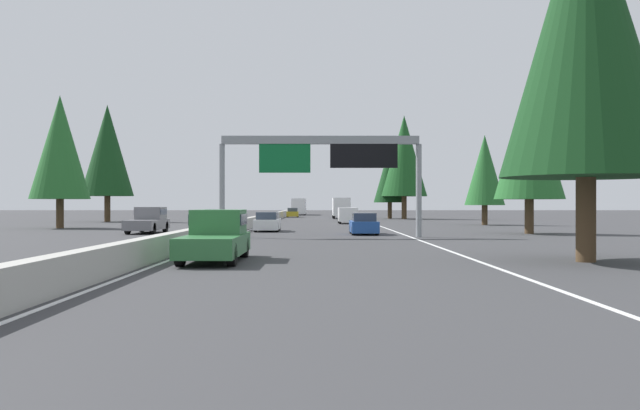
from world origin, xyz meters
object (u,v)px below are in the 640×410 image
object	(u,v)px
oncoming_near	(149,220)
conifer_right_mid	(485,170)
conifer_right_distant	(404,156)
conifer_left_near	(60,147)
sedan_far_left	(268,222)
sedan_distant_b	(293,213)
sedan_distant_a	(364,224)
conifer_left_mid	(107,150)
conifer_right_near	(529,138)
conifer_right_foreground	(586,28)
box_truck_mid_left	(341,207)
sign_gantry_overhead	(323,157)
oncoming_far	(213,216)
minivan_far_right	(348,215)
conifer_right_far	(390,174)
bus_near_right	(299,206)
pickup_far_center	(216,236)

from	to	relation	value
oncoming_near	conifer_right_mid	xyz separation A→B (m)	(17.86, -28.72, 4.52)
conifer_right_distant	conifer_left_near	size ratio (longest dim) A/B	1.26
conifer_left_near	sedan_far_left	bearing A→B (deg)	-109.36
sedan_distant_b	conifer_right_mid	size ratio (longest dim) A/B	0.49
sedan_distant_a	conifer_left_mid	distance (m)	43.48
sedan_distant_a	conifer_right_near	size ratio (longest dim) A/B	0.40
sedan_distant_b	conifer_right_distant	xyz separation A→B (m)	(-12.67, -15.89, 8.04)
sedan_distant_b	conifer_right_foreground	xyz separation A→B (m)	(-80.22, -13.67, 7.72)
box_truck_mid_left	sedan_distant_a	bearing A→B (deg)	179.85
sign_gantry_overhead	oncoming_far	xyz separation A→B (m)	(35.26, 12.53, -4.35)
minivan_far_right	oncoming_far	distance (m)	16.58
box_truck_mid_left	oncoming_near	xyz separation A→B (m)	(-47.25, 15.47, -0.70)
conifer_right_foreground	conifer_right_near	world-z (taller)	conifer_right_foreground
conifer_right_far	conifer_right_distant	xyz separation A→B (m)	(-2.89, -1.67, 2.35)
sedan_distant_a	bus_near_right	bearing A→B (deg)	4.82
pickup_far_center	minivan_far_right	size ratio (longest dim) A/B	1.12
box_truck_mid_left	sedan_far_left	world-z (taller)	box_truck_mid_left
pickup_far_center	conifer_right_distant	bearing A→B (deg)	-13.08
conifer_right_near	bus_near_right	bearing A→B (deg)	13.01
conifer_left_near	conifer_right_mid	bearing A→B (deg)	-77.14
oncoming_near	minivan_far_right	bearing A→B (deg)	145.85
sedan_far_left	conifer_right_near	world-z (taller)	conifer_right_near
sedan_distant_b	oncoming_far	xyz separation A→B (m)	(-27.36, 8.17, 0.00)
sedan_distant_a	minivan_far_right	size ratio (longest dim) A/B	0.88
box_truck_mid_left	oncoming_near	size ratio (longest dim) A/B	1.52
minivan_far_right	sedan_distant_b	xyz separation A→B (m)	(33.67, 7.16, -0.27)
conifer_right_near	conifer_left_mid	xyz separation A→B (m)	(31.48, 39.54, 1.69)
oncoming_near	conifer_right_foreground	distance (m)	33.25
oncoming_far	conifer_right_near	bearing A→B (deg)	41.59
conifer_right_far	conifer_left_mid	world-z (taller)	conifer_left_mid
sedan_distant_b	conifer_right_near	size ratio (longest dim) A/B	0.40
pickup_far_center	conifer_right_far	bearing A→B (deg)	-11.25
conifer_right_mid	sedan_distant_a	bearing A→B (deg)	146.60
oncoming_far	sedan_distant_b	bearing A→B (deg)	163.37
box_truck_mid_left	conifer_right_near	distance (m)	50.31
sedan_far_left	conifer_right_foreground	bearing A→B (deg)	-153.07
sedan_distant_b	conifer_right_far	world-z (taller)	conifer_right_far
conifer_right_foreground	conifer_right_far	xyz separation A→B (m)	(70.44, -0.56, -2.03)
sign_gantry_overhead	conifer_right_mid	size ratio (longest dim) A/B	1.42
conifer_right_distant	conifer_left_mid	xyz separation A→B (m)	(-13.61, 36.64, -0.36)
sign_gantry_overhead	sedan_far_left	xyz separation A→B (m)	(8.94, 4.17, -4.35)
conifer_right_mid	conifer_left_near	xyz separation A→B (m)	(-8.82, 38.64, 1.51)
minivan_far_right	conifer_left_near	bearing A→B (deg)	118.28
sign_gantry_overhead	conifer_right_distant	size ratio (longest dim) A/B	0.88
pickup_far_center	conifer_right_foreground	bearing A→B (deg)	-92.33
conifer_right_distant	oncoming_far	bearing A→B (deg)	121.40
conifer_right_distant	conifer_left_near	world-z (taller)	conifer_right_distant
conifer_right_foreground	sedan_distant_b	bearing A→B (deg)	9.67
conifer_left_near	conifer_left_mid	world-z (taller)	conifer_left_mid
sedan_distant_b	conifer_right_mid	world-z (taller)	conifer_right_mid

